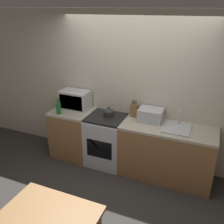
% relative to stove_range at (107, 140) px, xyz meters
% --- Properties ---
extents(ground_plane, '(16.00, 16.00, 0.00)m').
position_rel_stove_range_xyz_m(ground_plane, '(0.38, -0.86, -0.45)').
color(ground_plane, '#33302D').
extents(wall_back, '(10.00, 0.06, 2.60)m').
position_rel_stove_range_xyz_m(wall_back, '(0.38, 0.34, 0.85)').
color(wall_back, beige).
rests_on(wall_back, ground_plane).
extents(counter_left_run, '(0.71, 0.62, 0.90)m').
position_rel_stove_range_xyz_m(counter_left_run, '(-0.67, 0.00, 0.00)').
color(counter_left_run, olive).
rests_on(counter_left_run, ground_plane).
extents(counter_right_run, '(1.47, 0.62, 0.90)m').
position_rel_stove_range_xyz_m(counter_right_run, '(1.05, 0.00, 0.00)').
color(counter_right_run, olive).
rests_on(counter_right_run, ground_plane).
extents(stove_range, '(0.64, 0.62, 0.90)m').
position_rel_stove_range_xyz_m(stove_range, '(0.00, 0.00, 0.00)').
color(stove_range, silver).
rests_on(stove_range, ground_plane).
extents(kettle, '(0.17, 0.17, 0.17)m').
position_rel_stove_range_xyz_m(kettle, '(0.03, 0.04, 0.52)').
color(kettle, '#2D2D2D').
rests_on(kettle, stove_range).
extents(microwave, '(0.52, 0.33, 0.33)m').
position_rel_stove_range_xyz_m(microwave, '(-0.67, 0.12, 0.62)').
color(microwave, silver).
rests_on(microwave, counter_left_run).
extents(bottle, '(0.08, 0.08, 0.28)m').
position_rel_stove_range_xyz_m(bottle, '(-0.81, -0.20, 0.56)').
color(bottle, '#1E662D').
rests_on(bottle, counter_left_run).
extents(knife_block, '(0.12, 0.09, 0.29)m').
position_rel_stove_range_xyz_m(knife_block, '(0.43, 0.19, 0.56)').
color(knife_block, brown).
rests_on(knife_block, counter_right_run).
extents(toaster_oven, '(0.38, 0.30, 0.20)m').
position_rel_stove_range_xyz_m(toaster_oven, '(0.73, 0.14, 0.55)').
color(toaster_oven, silver).
rests_on(toaster_oven, counter_right_run).
extents(sink_basin, '(0.41, 0.44, 0.24)m').
position_rel_stove_range_xyz_m(sink_basin, '(1.17, 0.01, 0.47)').
color(sink_basin, silver).
rests_on(sink_basin, counter_right_run).
extents(dining_table, '(0.98, 0.61, 0.72)m').
position_rel_stove_range_xyz_m(dining_table, '(0.26, -1.99, 0.17)').
color(dining_table, brown).
rests_on(dining_table, ground_plane).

